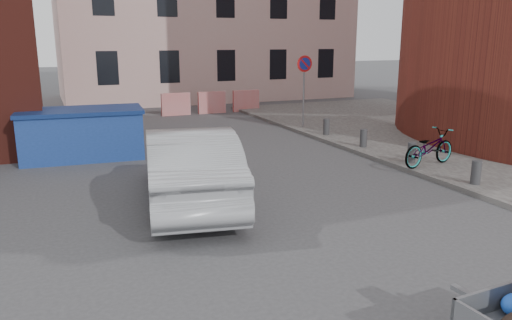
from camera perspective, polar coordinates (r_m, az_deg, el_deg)
name	(u,v)px	position (r m, az deg, el deg)	size (l,w,h in m)	color
ground	(255,251)	(8.25, -0.13, -10.35)	(120.00, 120.00, 0.00)	#38383A
sidewalk	(501,148)	(17.26, 26.18, 1.24)	(9.00, 24.00, 0.12)	#474442
no_parking_sign	(304,76)	(18.74, 5.54, 9.51)	(0.60, 0.09, 2.65)	gray
bollards	(411,153)	(13.98, 17.35, 0.81)	(0.22, 9.02, 0.55)	#3A3A3D
barriers	(212,102)	(23.25, -5.05, 6.57)	(4.70, 0.18, 1.00)	red
dumpster	(82,134)	(15.15, -19.23, 2.88)	(3.53, 2.02, 1.43)	navy
silver_car	(190,166)	(10.39, -7.58, -0.66)	(1.71, 4.90, 1.61)	#9A9CA1
bicycle	(429,148)	(13.76, 19.17, 1.34)	(0.63, 1.82, 0.95)	black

